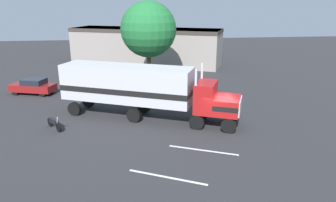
% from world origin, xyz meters
% --- Properties ---
extents(ground_plane, '(120.00, 120.00, 0.00)m').
position_xyz_m(ground_plane, '(0.00, 0.00, 0.00)').
color(ground_plane, '#2D2D30').
extents(lane_stripe_near, '(4.07, 1.98, 0.01)m').
position_xyz_m(lane_stripe_near, '(-1.89, -3.50, 0.01)').
color(lane_stripe_near, silver).
rests_on(lane_stripe_near, ground_plane).
extents(lane_stripe_mid, '(3.99, 2.15, 0.01)m').
position_xyz_m(lane_stripe_mid, '(-4.53, -6.31, 0.01)').
color(lane_stripe_mid, silver).
rests_on(lane_stripe_mid, ground_plane).
extents(semi_truck, '(13.90, 8.21, 4.50)m').
position_xyz_m(semi_truck, '(-5.50, 2.90, 2.52)').
color(semi_truck, '#B21919').
rests_on(semi_truck, ground_plane).
extents(person_bystander, '(0.34, 0.45, 1.63)m').
position_xyz_m(person_bystander, '(-2.20, 4.60, 0.89)').
color(person_bystander, black).
rests_on(person_bystander, ground_plane).
extents(parked_car, '(4.74, 3.09, 1.57)m').
position_xyz_m(parked_car, '(-15.91, 11.10, 0.81)').
color(parked_car, maroon).
rests_on(parked_car, ground_plane).
extents(motorcycle, '(1.32, 1.77, 1.12)m').
position_xyz_m(motorcycle, '(-11.86, 1.30, 0.48)').
color(motorcycle, black).
rests_on(motorcycle, ground_plane).
extents(tree_left, '(6.23, 6.23, 9.15)m').
position_xyz_m(tree_left, '(-3.90, 14.58, 6.02)').
color(tree_left, brown).
rests_on(tree_left, ground_plane).
extents(building_backdrop, '(22.82, 14.80, 5.27)m').
position_xyz_m(building_backdrop, '(-3.56, 26.09, 2.84)').
color(building_backdrop, '#9E938C').
rests_on(building_backdrop, ground_plane).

